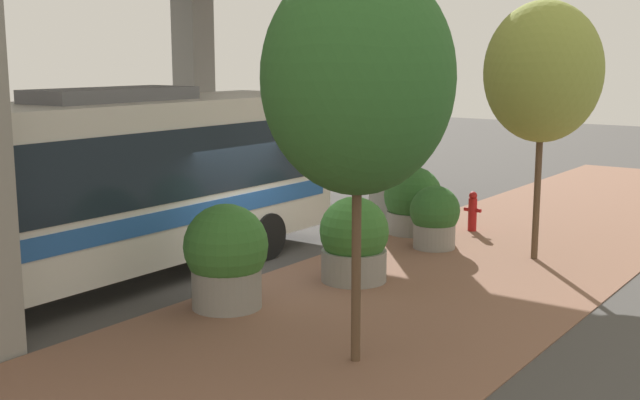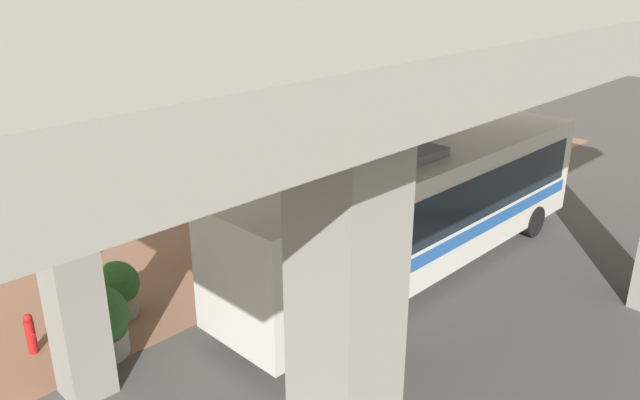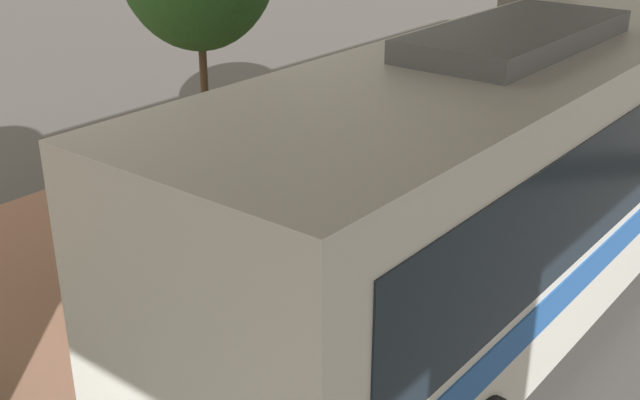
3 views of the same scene
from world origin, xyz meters
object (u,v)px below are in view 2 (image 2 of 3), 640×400
planter_back (225,246)px  planter_extra (97,324)px  bus (418,204)px  fire_hydrant (30,334)px  planter_front (117,290)px  street_tree_far (262,102)px  planter_middle (314,224)px  street_tree_near (42,148)px

planter_back → planter_extra: bearing=-75.0°
bus → planter_extra: (-2.55, -8.19, -1.21)m
planter_back → fire_hydrant: bearing=-89.2°
fire_hydrant → planter_front: bearing=92.1°
bus → street_tree_far: bearing=-176.2°
planter_front → bus: bearing=62.3°
planter_middle → planter_extra: bearing=-87.4°
planter_front → planter_middle: 5.99m
bus → street_tree_near: street_tree_near is taller
planter_extra → street_tree_near: 4.66m
planter_front → planter_middle: planter_middle is taller
planter_extra → planter_middle: bearing=92.6°
planter_front → planter_back: size_ratio=0.87×
planter_middle → street_tree_near: 7.63m
bus → fire_hydrant: bus is taller
bus → planter_front: size_ratio=8.98×
bus → planter_middle: size_ratio=7.10×
planter_front → planter_back: planter_back is taller
planter_front → street_tree_far: bearing=108.8°
planter_extra → street_tree_far: bearing=113.9°
planter_extra → street_tree_far: street_tree_far is taller
street_tree_near → planter_extra: bearing=-12.1°
planter_middle → planter_extra: (0.32, -7.03, -0.13)m
fire_hydrant → planter_back: planter_back is taller
bus → street_tree_far: 6.32m
street_tree_far → street_tree_near: bearing=-89.3°
bus → planter_back: size_ratio=7.82×
planter_front → street_tree_far: size_ratio=0.26×
fire_hydrant → planter_front: size_ratio=0.70×
fire_hydrant → planter_front: planter_front is taller
bus → planter_back: (-3.72, -3.81, -1.21)m
fire_hydrant → street_tree_near: 4.47m
planter_middle → planter_back: (-0.85, -2.65, -0.12)m
fire_hydrant → planter_front: 2.16m
bus → street_tree_near: 9.71m
street_tree_near → street_tree_far: street_tree_far is taller
street_tree_near → street_tree_far: 7.07m
planter_front → planter_middle: (0.85, 5.93, 0.19)m
planter_extra → street_tree_near: bearing=167.9°
planter_front → street_tree_near: size_ratio=0.27×
fire_hydrant → planter_back: (-0.08, 5.42, 0.28)m
fire_hydrant → planter_middle: bearing=84.5°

